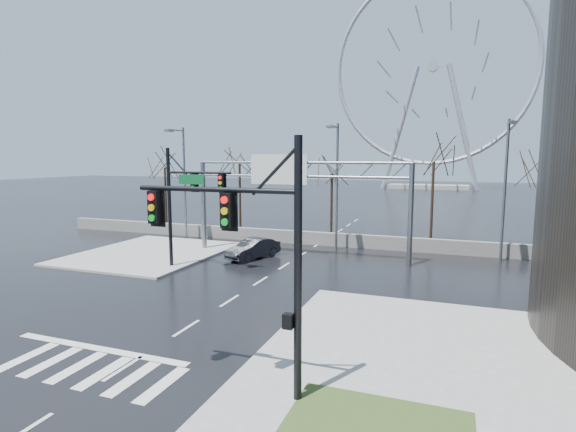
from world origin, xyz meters
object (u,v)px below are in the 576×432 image
at_px(sign_gantry, 294,188).
at_px(signal_mast_near, 255,242).
at_px(ferris_wheel, 433,75).
at_px(car, 253,249).
at_px(signal_mast_far, 184,197).

bearing_deg(sign_gantry, signal_mast_near, -73.81).
distance_m(sign_gantry, ferris_wheel, 82.91).
bearing_deg(signal_mast_near, sign_gantry, 106.19).
bearing_deg(car, sign_gantry, 50.40).
bearing_deg(signal_mast_near, signal_mast_far, 130.26).
xyz_separation_m(ferris_wheel, car, (-7.97, -81.56, -25.41)).
xyz_separation_m(signal_mast_near, sign_gantry, (-5.52, 19.00, 0.31)).
bearing_deg(sign_gantry, signal_mast_far, -132.47).
distance_m(signal_mast_near, signal_mast_far, 17.03).
relative_size(signal_mast_far, ferris_wheel, 0.16).
relative_size(signal_mast_near, car, 1.81).
relative_size(ferris_wheel, car, 11.54).
distance_m(signal_mast_far, car, 6.73).
bearing_deg(car, signal_mast_near, -45.11).
bearing_deg(signal_mast_near, ferris_wheel, 90.08).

